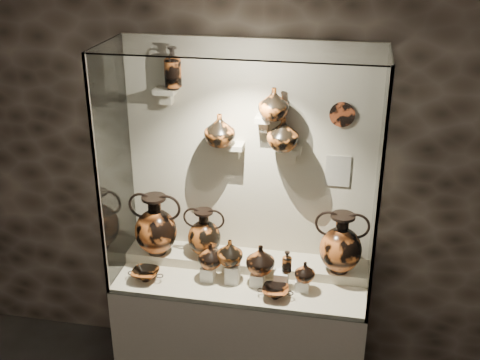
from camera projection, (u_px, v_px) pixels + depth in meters
name	position (u px, v px, depth m)	size (l,w,h in m)	color
wall_back	(250.00, 156.00, 4.07)	(5.00, 0.02, 3.20)	#2B221B
plinth	(241.00, 330.00, 4.27)	(1.70, 0.60, 0.80)	#BEB499
front_tier	(241.00, 280.00, 4.10)	(1.68, 0.58, 0.03)	#BCAF92
rear_tier	(246.00, 263.00, 4.24)	(1.70, 0.25, 0.10)	#BCAF92
back_panel	(250.00, 157.00, 4.06)	(1.70, 0.03, 1.60)	#BEB499
glass_front	(232.00, 195.00, 3.52)	(1.70, 0.01, 1.60)	white
glass_left	(114.00, 165.00, 3.93)	(0.01, 0.60, 1.60)	white
glass_right	(378.00, 186.00, 3.63)	(0.01, 0.60, 1.60)	white
glass_top	(241.00, 48.00, 3.46)	(1.70, 0.60, 0.01)	white
frame_post_left	(97.00, 183.00, 3.67)	(0.02, 0.02, 1.60)	gray
frame_post_right	(378.00, 207.00, 3.38)	(0.02, 0.02, 1.60)	gray
pedestal_a	(208.00, 273.00, 4.07)	(0.09, 0.09, 0.10)	silver
pedestal_b	(232.00, 274.00, 4.03)	(0.09, 0.09, 0.13)	silver
pedestal_c	(257.00, 279.00, 4.01)	(0.09, 0.09, 0.09)	silver
pedestal_d	(281.00, 279.00, 3.98)	(0.09, 0.09, 0.12)	silver
pedestal_e	(302.00, 284.00, 3.96)	(0.09, 0.09, 0.08)	silver
bracket_ul	(165.00, 91.00, 3.91)	(0.14, 0.12, 0.04)	#BEB499
bracket_ca	(233.00, 146.00, 3.97)	(0.14, 0.12, 0.04)	#BEB499
bracket_cb	(264.00, 119.00, 3.86)	(0.10, 0.12, 0.04)	#BEB499
bracket_cc	(290.00, 150.00, 3.91)	(0.14, 0.12, 0.04)	#BEB499
amphora_left	(156.00, 225.00, 4.18)	(0.36, 0.36, 0.45)	#A85120
amphora_mid	(204.00, 233.00, 4.18)	(0.28, 0.28, 0.35)	#9A4C1B
amphora_right	(341.00, 243.00, 3.97)	(0.34, 0.34, 0.43)	#A85120
jug_a	(210.00, 256.00, 4.01)	(0.17, 0.17, 0.17)	#A85120
jug_b	(230.00, 252.00, 3.99)	(0.17, 0.17, 0.18)	#9A4C1B
jug_c	(260.00, 259.00, 3.96)	(0.19, 0.19, 0.20)	#A85120
jug_e	(305.00, 271.00, 3.90)	(0.13, 0.13, 0.14)	#A85120
lekythos_small	(287.00, 261.00, 3.91)	(0.08, 0.08, 0.17)	#9A4C1B
kylix_left	(146.00, 274.00, 4.06)	(0.24, 0.20, 0.09)	#9A4C1B
kylix_right	(275.00, 291.00, 3.88)	(0.22, 0.19, 0.09)	#A85120
lekythos_tall	(173.00, 66.00, 3.82)	(0.12, 0.12, 0.30)	#A85120
ovoid_vase_a	(220.00, 130.00, 3.89)	(0.20, 0.20, 0.21)	#9A4C1B
ovoid_vase_b	(274.00, 104.00, 3.75)	(0.19, 0.19, 0.20)	#9A4C1B
ovoid_vase_c	(283.00, 134.00, 3.82)	(0.21, 0.21, 0.21)	#9A4C1B
wall_plate	(342.00, 114.00, 3.80)	(0.16, 0.16, 0.02)	#B74B24
info_placard	(338.00, 171.00, 3.96)	(0.16, 0.01, 0.22)	beige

